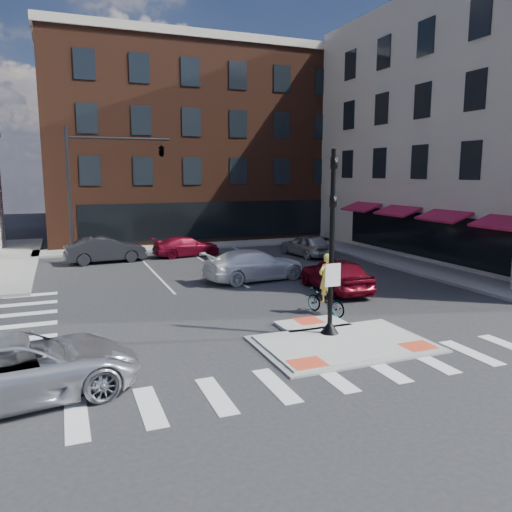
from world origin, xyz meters
name	(u,v)px	position (x,y,z in m)	size (l,w,h in m)	color
ground	(336,340)	(0.00, 0.00, 0.00)	(120.00, 120.00, 0.00)	#28282B
refuge_island	(340,341)	(0.00, -0.26, 0.05)	(5.40, 4.65, 0.13)	gray
sidewalk_e	(409,264)	(10.80, 10.00, 0.07)	(3.00, 24.00, 0.15)	gray
sidewalk_n	(221,244)	(3.00, 22.00, 0.07)	(26.00, 3.00, 0.15)	gray
building_n	(187,146)	(3.00, 31.99, 7.80)	(24.40, 18.40, 15.50)	#4A2417
building_far_left	(93,176)	(-4.00, 52.00, 5.00)	(10.00, 12.00, 10.00)	slate
building_far_right	(192,168)	(9.00, 54.00, 6.00)	(12.00, 12.00, 12.00)	brown
signal_pole	(331,267)	(0.00, 0.40, 2.36)	(0.60, 0.60, 5.98)	black
mast_arm_signal	(138,159)	(-3.47, 18.00, 6.21)	(6.10, 2.24, 8.00)	black
silver_suv	(19,368)	(-9.19, -1.00, 0.79)	(2.63, 5.70, 1.59)	#B5B6BD
red_sedan	(336,274)	(3.50, 6.00, 0.79)	(1.87, 4.64, 1.58)	maroon
white_pickup	(255,265)	(0.93, 9.56, 0.77)	(2.17, 5.33, 1.55)	white
bg_car_dark	(106,250)	(-5.64, 17.61, 0.78)	(1.64, 4.72, 1.55)	#26262C
bg_car_silver	(307,245)	(6.73, 15.20, 0.73)	(1.73, 4.29, 1.46)	#B0B3B8
bg_car_red	(187,246)	(-0.54, 18.10, 0.64)	(1.78, 4.39, 1.27)	maroon
cyclist	(326,294)	(1.19, 2.80, 0.79)	(1.17, 2.01, 2.36)	#3F3F44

